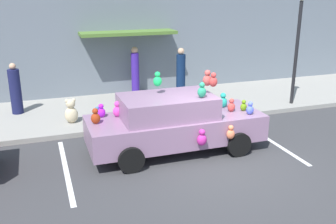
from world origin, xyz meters
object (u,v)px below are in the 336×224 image
street_lamp_post (298,37)px  pedestrian_walking_past (15,91)px  pedestrian_near_shopfront (181,76)px  plush_covered_car (173,122)px  teddy_bear_on_sidewalk (71,112)px  pedestrian_by_lamp (135,72)px

street_lamp_post → pedestrian_walking_past: 9.74m
pedestrian_near_shopfront → pedestrian_walking_past: (-5.76, 0.22, -0.13)m
plush_covered_car → teddy_bear_on_sidewalk: 3.65m
teddy_bear_on_sidewalk → pedestrian_by_lamp: pedestrian_by_lamp is taller
pedestrian_by_lamp → street_lamp_post: bearing=-30.6°
street_lamp_post → plush_covered_car: bearing=-157.0°
pedestrian_by_lamp → teddy_bear_on_sidewalk: bearing=-136.9°
plush_covered_car → street_lamp_post: size_ratio=1.19×
pedestrian_walking_past → pedestrian_by_lamp: size_ratio=0.90×
plush_covered_car → street_lamp_post: (5.40, 2.29, 1.72)m
teddy_bear_on_sidewalk → pedestrian_by_lamp: bearing=43.1°
teddy_bear_on_sidewalk → pedestrian_by_lamp: size_ratio=0.41×
street_lamp_post → pedestrian_near_shopfront: street_lamp_post is taller
teddy_bear_on_sidewalk → pedestrian_near_shopfront: bearing=18.0°
plush_covered_car → pedestrian_walking_past: (-4.00, 4.32, 0.13)m
plush_covered_car → pedestrian_walking_past: 5.89m
plush_covered_car → teddy_bear_on_sidewalk: (-2.38, 2.75, -0.29)m
pedestrian_by_lamp → pedestrian_near_shopfront: bearing=-39.8°
pedestrian_walking_past → teddy_bear_on_sidewalk: bearing=-44.2°
plush_covered_car → pedestrian_walking_past: bearing=132.8°
teddy_bear_on_sidewalk → pedestrian_walking_past: bearing=135.8°
street_lamp_post → pedestrian_near_shopfront: bearing=153.6°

